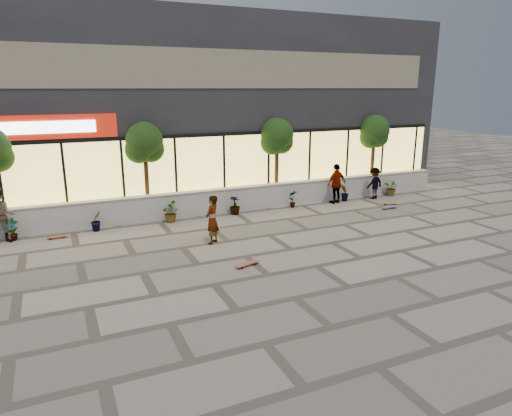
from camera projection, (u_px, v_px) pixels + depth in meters
name	position (u px, v px, depth m)	size (l,w,h in m)	color
ground	(317.00, 266.00, 13.79)	(80.00, 80.00, 0.00)	#9C9587
planter_wall	(232.00, 199.00, 19.83)	(22.00, 0.42, 1.04)	white
retail_building	(193.00, 107.00, 23.71)	(24.00, 9.17, 8.50)	#27272C
shrub_a	(13.00, 230.00, 16.00)	(0.43, 0.29, 0.81)	#163711
shrub_b	(96.00, 220.00, 17.11)	(0.45, 0.36, 0.81)	#163711
shrub_c	(170.00, 212.00, 18.22)	(0.73, 0.63, 0.81)	#163711
shrub_d	(235.00, 205.00, 19.33)	(0.45, 0.45, 0.81)	#163711
shrub_e	(293.00, 199.00, 20.45)	(0.43, 0.29, 0.81)	#163711
shrub_f	(345.00, 193.00, 21.56)	(0.45, 0.36, 0.81)	#163711
shrub_g	(392.00, 188.00, 22.67)	(0.73, 0.63, 0.81)	#163711
tree_midwest	(145.00, 145.00, 18.43)	(1.60, 1.50, 3.92)	#4B281A
tree_mideast	(277.00, 138.00, 20.81)	(1.60, 1.50, 3.92)	#4B281A
tree_east	(374.00, 133.00, 22.99)	(1.60, 1.50, 3.92)	#4B281A
skater_center	(212.00, 220.00, 15.62)	(0.62, 0.41, 1.70)	silver
skater_left	(1.00, 216.00, 15.61)	(0.94, 0.73, 1.93)	tan
skater_right_near	(337.00, 184.00, 21.05)	(1.09, 0.45, 1.86)	white
skater_right_far	(374.00, 183.00, 21.96)	(0.98, 0.57, 1.52)	maroon
skateboard_center	(247.00, 264.00, 13.77)	(0.86, 0.43, 0.10)	brown
skateboard_left	(57.00, 237.00, 16.30)	(0.72, 0.20, 0.09)	red
skateboard_right_near	(390.00, 203.00, 20.97)	(0.71, 0.45, 0.08)	#A05F34
skateboard_right_far	(389.00, 207.00, 20.28)	(0.86, 0.24, 0.10)	#5B4C8C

